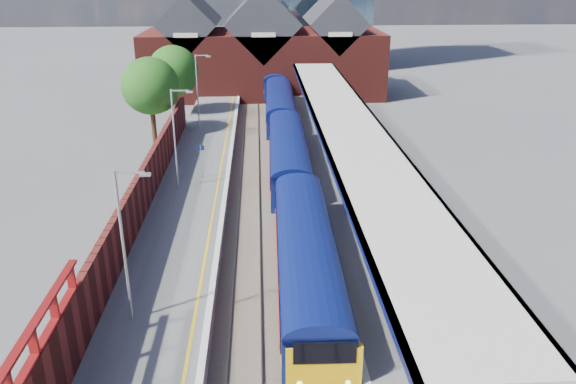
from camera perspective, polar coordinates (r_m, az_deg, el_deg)
name	(u,v)px	position (r m, az deg, el deg)	size (l,w,h in m)	color
ground	(268,163)	(47.90, -2.03, 2.98)	(240.00, 240.00, 0.00)	#5B5B5E
ballast_bed	(271,209)	(38.56, -1.73, -1.78)	(6.00, 76.00, 0.06)	#473D33
rails	(271,208)	(38.52, -1.73, -1.66)	(4.51, 76.00, 0.14)	slate
left_platform	(190,205)	(38.67, -9.92, -1.29)	(5.00, 76.00, 1.00)	#565659
right_platform	(358,201)	(38.95, 7.12, -0.95)	(6.00, 76.00, 1.00)	#565659
coping_left	(224,197)	(38.24, -6.47, -0.51)	(0.30, 76.00, 0.05)	silver
coping_right	(317,195)	(38.36, 2.96, -0.32)	(0.30, 76.00, 0.05)	silver
yellow_line	(216,197)	(38.29, -7.37, -0.55)	(0.14, 76.00, 0.01)	yellow
train	(283,126)	(51.19, -0.47, 6.73)	(3.12, 65.95, 3.45)	#0C1656
canopy	(349,127)	(39.14, 6.21, 6.57)	(4.50, 52.00, 4.48)	#0E1756
lamp_post_b	(126,238)	(24.43, -16.16, -4.53)	(1.48, 0.18, 7.00)	#A5A8AA
lamp_post_c	(176,133)	(39.18, -11.28, 5.89)	(1.48, 0.18, 7.00)	#A5A8AA
lamp_post_d	(199,87)	(54.63, -9.07, 10.52)	(1.48, 0.18, 7.00)	#A5A8AA
platform_sign	(201,156)	(41.57, -8.83, 3.66)	(0.55, 0.08, 2.50)	#A5A8AA
brick_wall	(128,219)	(32.52, -15.92, -2.67)	(0.35, 50.00, 3.86)	#591B17
station_building	(263,52)	(74.00, -2.53, 14.05)	(30.00, 12.12, 13.78)	#591B17
tree_near	(152,88)	(53.10, -13.66, 10.25)	(5.20, 5.20, 8.10)	#382314
tree_far	(175,72)	(60.70, -11.42, 11.83)	(5.20, 5.20, 8.10)	#382314
parked_car_silver	(446,269)	(29.05, 15.80, -7.51)	(1.38, 3.95, 1.30)	silver
parked_car_dark	(447,317)	(25.44, 15.85, -12.13)	(1.73, 4.25, 1.23)	black
parked_car_blue	(377,200)	(36.42, 9.03, -0.81)	(2.07, 4.49, 1.25)	navy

